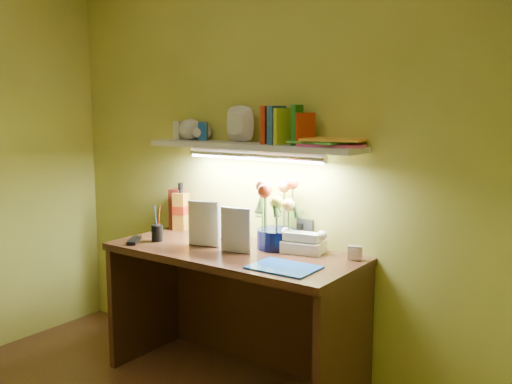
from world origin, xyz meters
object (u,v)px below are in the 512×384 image
at_px(desk, 233,317).
at_px(desk_clock, 355,253).
at_px(flower_bouquet, 276,215).
at_px(telephone, 304,241).
at_px(whisky_bottle, 181,207).

bearing_deg(desk, desk_clock, 18.24).
height_order(flower_bouquet, telephone, flower_bouquet).
xyz_separation_m(desk_clock, whisky_bottle, (-1.20, 0.01, 0.11)).
xyz_separation_m(flower_bouquet, whisky_bottle, (-0.74, 0.04, -0.04)).
distance_m(flower_bouquet, desk_clock, 0.48).
xyz_separation_m(desk, flower_bouquet, (0.17, 0.17, 0.56)).
bearing_deg(whisky_bottle, telephone, -2.11).
height_order(flower_bouquet, desk_clock, flower_bouquet).
bearing_deg(telephone, whisky_bottle, 167.05).
height_order(desk, telephone, telephone).
bearing_deg(flower_bouquet, whisky_bottle, 176.55).
bearing_deg(whisky_bottle, desk_clock, -0.64).
relative_size(desk, telephone, 6.66).
height_order(desk, desk_clock, desk_clock).
distance_m(desk, telephone, 0.58).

